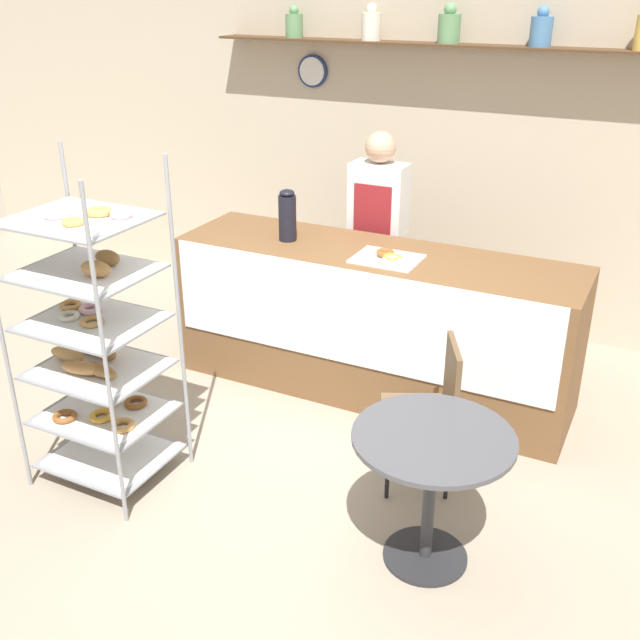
{
  "coord_description": "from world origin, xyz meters",
  "views": [
    {
      "loc": [
        1.71,
        -3.0,
        2.61
      ],
      "look_at": [
        0.0,
        0.43,
        0.85
      ],
      "focal_mm": 42.0,
      "sensor_mm": 36.0,
      "label": 1
    }
  ],
  "objects": [
    {
      "name": "cafe_table",
      "position": [
        0.9,
        -0.2,
        0.54
      ],
      "size": [
        0.75,
        0.75,
        0.71
      ],
      "color": "#262628",
      "rests_on": "ground_plane"
    },
    {
      "name": "ground_plane",
      "position": [
        0.0,
        0.0,
        0.0
      ],
      "size": [
        14.0,
        14.0,
        0.0
      ],
      "primitive_type": "plane",
      "color": "gray"
    },
    {
      "name": "pastry_rack",
      "position": [
        -0.95,
        -0.35,
        0.84
      ],
      "size": [
        0.71,
        0.61,
        1.82
      ],
      "color": "gray",
      "rests_on": "ground_plane"
    },
    {
      "name": "donut_tray_counter",
      "position": [
        0.13,
        1.13,
        1.02
      ],
      "size": [
        0.41,
        0.33,
        0.05
      ],
      "color": "silver",
      "rests_on": "display_counter"
    },
    {
      "name": "cafe_chair",
      "position": [
        0.7,
        0.4,
        0.52
      ],
      "size": [
        0.51,
        0.51,
        0.86
      ],
      "rotation": [
        0.0,
        0.0,
        5.15
      ],
      "color": "black",
      "rests_on": "ground_plane"
    },
    {
      "name": "display_counter",
      "position": [
        0.0,
        1.24,
        0.5
      ],
      "size": [
        2.67,
        0.74,
        1.0
      ],
      "color": "brown",
      "rests_on": "ground_plane"
    },
    {
      "name": "back_wall",
      "position": [
        -0.0,
        2.67,
        1.37
      ],
      "size": [
        10.0,
        0.3,
        2.7
      ],
      "color": "beige",
      "rests_on": "ground_plane"
    },
    {
      "name": "coffee_carafe",
      "position": [
        -0.63,
        1.2,
        1.17
      ],
      "size": [
        0.12,
        0.12,
        0.35
      ],
      "color": "black",
      "rests_on": "display_counter"
    },
    {
      "name": "person_worker",
      "position": [
        -0.23,
        1.83,
        0.91
      ],
      "size": [
        0.4,
        0.23,
        1.65
      ],
      "color": "#282833",
      "rests_on": "ground_plane"
    }
  ]
}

